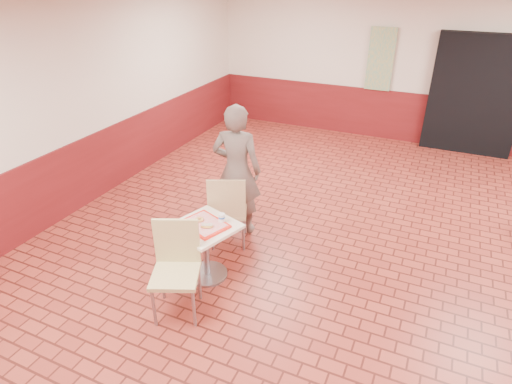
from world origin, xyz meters
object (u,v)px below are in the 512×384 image
at_px(customer, 237,171).
at_px(serving_tray, 204,224).
at_px(main_table, 205,242).
at_px(chair_main_back, 228,208).
at_px(long_john_donut, 207,226).
at_px(chair_main_front, 176,263).
at_px(paper_cup, 222,217).
at_px(ring_donut, 199,219).

height_order(customer, serving_tray, customer).
xyz_separation_m(main_table, chair_main_back, (-0.06, 0.65, 0.10)).
height_order(main_table, chair_main_back, chair_main_back).
bearing_deg(long_john_donut, chair_main_front, -98.18).
xyz_separation_m(long_john_donut, paper_cup, (0.08, 0.18, 0.03)).
xyz_separation_m(main_table, chair_main_front, (-0.00, -0.57, 0.10)).
xyz_separation_m(serving_tray, paper_cup, (0.16, 0.12, 0.06)).
distance_m(serving_tray, ring_donut, 0.09).
height_order(ring_donut, paper_cup, paper_cup).
xyz_separation_m(chair_main_front, customer, (-0.12, 1.62, 0.32)).
xyz_separation_m(customer, paper_cup, (0.28, -0.93, -0.12)).
bearing_deg(ring_donut, chair_main_back, 88.21).
distance_m(main_table, chair_main_back, 0.66).
height_order(serving_tray, ring_donut, ring_donut).
xyz_separation_m(main_table, long_john_donut, (0.07, -0.06, 0.27)).
height_order(chair_main_front, ring_donut, chair_main_front).
relative_size(chair_main_front, customer, 0.57).
bearing_deg(chair_main_front, paper_cup, 53.89).
relative_size(main_table, chair_main_back, 0.68).
height_order(main_table, chair_main_front, chair_main_front).
height_order(serving_tray, long_john_donut, long_john_donut).
distance_m(main_table, chair_main_front, 0.58).
bearing_deg(customer, chair_main_back, 88.80).
distance_m(chair_main_front, ring_donut, 0.62).
bearing_deg(main_table, serving_tray, 165.96).
relative_size(main_table, paper_cup, 7.48).
height_order(chair_main_front, customer, customer).
height_order(chair_main_front, long_john_donut, chair_main_front).
bearing_deg(serving_tray, main_table, -14.04).
height_order(ring_donut, long_john_donut, long_john_donut).
relative_size(chair_main_front, paper_cup, 10.99).
xyz_separation_m(chair_main_back, paper_cup, (0.21, -0.53, 0.20)).
bearing_deg(serving_tray, chair_main_front, -90.11).
xyz_separation_m(chair_main_back, ring_donut, (-0.02, -0.62, 0.17)).
bearing_deg(paper_cup, long_john_donut, -114.40).
distance_m(main_table, ring_donut, 0.28).
bearing_deg(ring_donut, chair_main_front, -82.80).
relative_size(customer, ring_donut, 17.97).
height_order(customer, long_john_donut, customer).
xyz_separation_m(chair_main_back, customer, (-0.07, 0.40, 0.32)).
bearing_deg(long_john_donut, serving_tray, 138.69).
distance_m(chair_main_front, serving_tray, 0.59).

